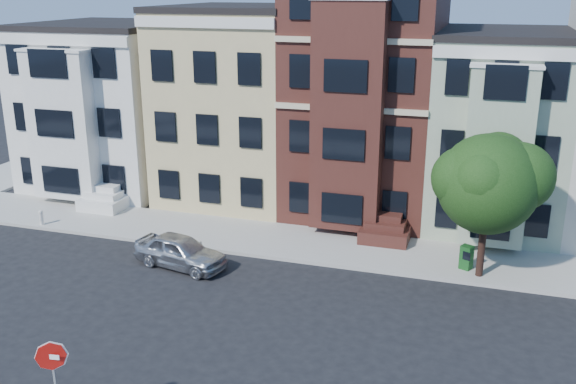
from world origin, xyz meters
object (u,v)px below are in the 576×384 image
(parked_car, at_px, (180,251))
(stop_sign, at_px, (55,382))
(street_tree, at_px, (487,191))
(newspaper_box, at_px, (466,257))
(fire_hydrant, at_px, (41,219))

(parked_car, height_order, stop_sign, stop_sign)
(street_tree, xyz_separation_m, parked_car, (-11.99, -2.51, -3.05))
(newspaper_box, bearing_deg, stop_sign, -100.37)
(street_tree, distance_m, newspaper_box, 3.17)
(parked_car, relative_size, newspaper_box, 4.04)
(street_tree, relative_size, newspaper_box, 7.11)
(street_tree, relative_size, parked_car, 1.76)
(street_tree, height_order, parked_car, street_tree)
(street_tree, bearing_deg, stop_sign, -127.84)
(street_tree, distance_m, fire_hydrant, 20.78)
(parked_car, bearing_deg, fire_hydrant, 87.77)
(street_tree, height_order, fire_hydrant, street_tree)
(parked_car, xyz_separation_m, newspaper_box, (11.45, 3.02, -0.04))
(parked_car, height_order, fire_hydrant, parked_car)
(parked_car, distance_m, stop_sign, 10.80)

